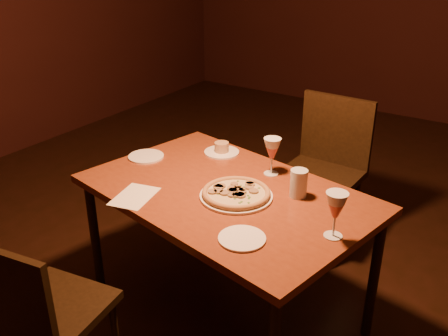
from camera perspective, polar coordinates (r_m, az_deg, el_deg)
The scene contains 12 objects.
floor at distance 2.91m, azimuth 6.12°, elevation -14.06°, with size 7.00×7.00×0.00m, color black.
dining_table at distance 2.41m, azimuth 0.26°, elevation -3.93°, with size 1.50×1.12×0.73m.
chair_near at distance 2.18m, azimuth -20.29°, elevation -15.21°, with size 0.47×0.47×0.84m.
chair_far at distance 3.14m, azimuth 11.41°, elevation 0.21°, with size 0.47×0.47×0.95m.
pizza_plate at distance 2.31m, azimuth 1.40°, elevation -2.92°, with size 0.34×0.34×0.04m.
ramekin_saucer at distance 2.78m, azimuth -0.27°, elevation 2.12°, with size 0.20×0.20×0.06m.
wine_glass_far at distance 2.51m, azimuth 5.49°, elevation 1.32°, with size 0.09×0.09×0.19m, color #C85653, non-canonical shape.
wine_glass_right at distance 2.03m, azimuth 12.59°, elevation -5.27°, with size 0.09×0.09×0.20m, color #C85653, non-canonical shape.
water_tumbler at distance 2.32m, azimuth 8.52°, elevation -1.75°, with size 0.08×0.08×0.13m, color silver.
side_plate_left at distance 2.76m, azimuth -8.90°, elevation 1.32°, with size 0.19×0.19×0.01m, color white.
side_plate_near at distance 2.01m, azimuth 2.07°, elevation -8.05°, with size 0.19×0.19×0.01m, color white.
menu_card at distance 2.36m, azimuth -10.19°, elevation -3.21°, with size 0.16×0.24×0.00m, color white.
Camera 1 is at (0.99, -2.04, 1.83)m, focal length 40.00 mm.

